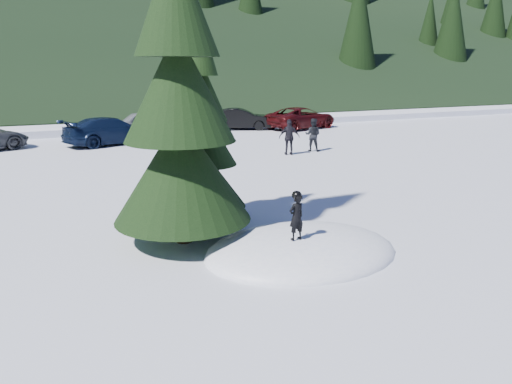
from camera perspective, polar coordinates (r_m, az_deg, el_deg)
name	(u,v)px	position (r m, az deg, el deg)	size (l,w,h in m)	color
ground	(301,253)	(11.36, 5.20, -6.92)	(200.00, 200.00, 0.00)	white
snow_mound	(301,253)	(11.36, 5.20, -6.92)	(4.48, 3.52, 0.96)	white
spruce_tall	(179,101)	(11.45, -8.79, 10.22)	(3.20, 3.20, 8.60)	black
spruce_short	(203,144)	(13.21, -6.03, 5.50)	(2.20, 2.20, 5.37)	black
child_skier	(296,217)	(10.61, 4.63, -2.86)	(0.36, 0.24, 1.00)	black
adult_0	(313,135)	(24.74, 6.51, 6.51)	(0.78, 0.61, 1.61)	black
adult_1	(289,137)	(23.61, 3.84, 6.27)	(0.98, 0.41, 1.67)	black
car_3	(111,131)	(27.86, -16.25, 6.74)	(2.04, 5.01, 1.46)	#0E1932
car_4	(151,123)	(30.74, -11.86, 7.68)	(1.76, 4.37, 1.49)	gray
car_5	(240,119)	(33.13, -1.80, 8.34)	(1.46, 4.19, 1.38)	black
car_6	(301,118)	(33.75, 5.16, 8.43)	(2.37, 5.13, 1.43)	#3A0A0C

